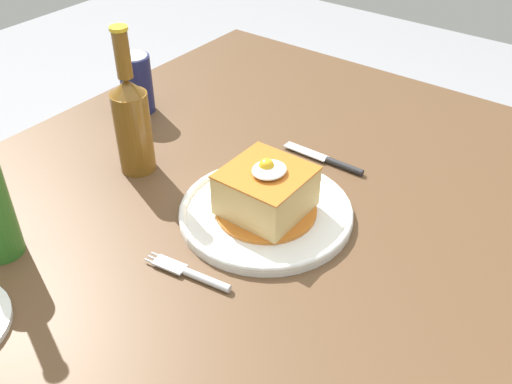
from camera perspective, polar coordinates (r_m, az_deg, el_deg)
The scene contains 7 objects.
dining_table at distance 1.03m, azimuth -0.11°, elevation -6.12°, with size 1.22×1.05×0.77m.
main_plate at distance 0.93m, azimuth 0.98°, elevation -1.96°, with size 0.28×0.28×0.02m.
sandwich_meal at distance 0.91m, azimuth 1.02°, elevation 0.00°, with size 0.17×0.17×0.10m.
fork at distance 0.84m, azimuth -6.08°, elevation -8.17°, with size 0.04×0.14×0.01m.
knife at distance 1.07m, azimuth 7.64°, elevation 2.98°, with size 0.02×0.17×0.01m.
soda_can at distance 1.24m, azimuth -11.75°, elevation 10.46°, with size 0.07×0.07×0.12m.
beer_bottle_amber at distance 1.02m, azimuth -12.19°, elevation 6.96°, with size 0.06×0.06×0.27m.
Camera 1 is at (-0.60, -0.45, 1.37)m, focal length 40.39 mm.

